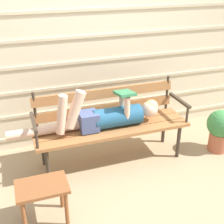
% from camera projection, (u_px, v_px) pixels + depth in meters
% --- Properties ---
extents(ground_plane, '(12.00, 12.00, 0.00)m').
position_uv_depth(ground_plane, '(114.00, 163.00, 3.61)').
color(ground_plane, tan).
extents(house_siding, '(5.11, 0.08, 2.39)m').
position_uv_depth(house_siding, '(94.00, 48.00, 3.72)').
color(house_siding, beige).
rests_on(house_siding, ground).
extents(park_bench, '(1.75, 0.49, 0.89)m').
position_uv_depth(park_bench, '(110.00, 120.00, 3.51)').
color(park_bench, '#9E6638').
rests_on(park_bench, ground).
extents(reclining_person, '(1.69, 0.26, 0.51)m').
position_uv_depth(reclining_person, '(106.00, 116.00, 3.39)').
color(reclining_person, '#23567A').
extents(footstool, '(0.45, 0.31, 0.40)m').
position_uv_depth(footstool, '(42.00, 192.00, 2.67)').
color(footstool, brown).
rests_on(footstool, ground).
extents(potted_plant, '(0.34, 0.34, 0.54)m').
position_uv_depth(potted_plant, '(220.00, 128.00, 3.74)').
color(potted_plant, '#AD5B3D').
rests_on(potted_plant, ground).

